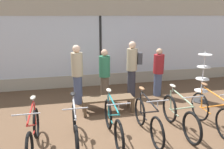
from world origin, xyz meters
The scene contains 14 objects.
ground_plane centered at (0.00, 0.00, 0.00)m, with size 24.00×24.00×0.00m, color brown.
shop_back_wall centered at (0.00, 3.59, 1.64)m, with size 12.00×0.08×3.20m.
bicycle_far_left centered at (-2.02, -0.27, 0.37)m, with size 0.46×1.71×1.02m.
bicycle_left centered at (-1.19, -0.22, 0.37)m, with size 0.46×1.70×1.02m.
bicycle_center_left centered at (-0.39, -0.21, 0.39)m, with size 0.46×1.76×1.04m.
bicycle_center_right centered at (0.40, -0.21, 0.38)m, with size 0.46×1.72×1.02m.
bicycle_right centered at (1.18, -0.22, 0.39)m, with size 0.46×1.72×1.04m.
bicycle_far_right centered at (1.99, -0.28, 0.40)m, with size 0.46×1.71×1.05m.
accessory_rack centered at (2.77, 1.30, 0.66)m, with size 0.48×0.48×1.59m.
display_bench centered at (-0.22, 1.16, 0.35)m, with size 1.40×0.44×0.43m.
customer_near_rack centered at (-0.98, 1.97, 0.95)m, with size 0.36×0.36×1.80m.
customer_by_window centered at (1.66, 2.08, 0.83)m, with size 0.45×0.45×1.59m.
customer_mid_floor centered at (0.80, 2.20, 0.99)m, with size 0.51×0.37×1.83m.
customer_near_bench centered at (-0.15, 2.00, 0.86)m, with size 0.42×0.42×1.64m.
Camera 1 is at (-1.33, -4.36, 2.64)m, focal length 35.00 mm.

